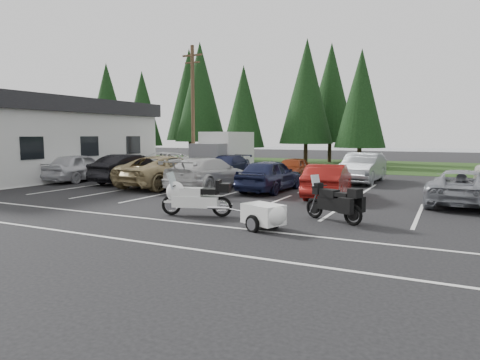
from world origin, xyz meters
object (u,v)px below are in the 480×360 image
Objects in this scene: car_near_3 at (208,173)px; box_truck at (221,152)px; car_near_0 at (80,167)px; car_near_1 at (131,169)px; utility_pole at (193,107)px; car_far_0 at (161,163)px; car_far_2 at (292,169)px; touring_motorcycle at (196,194)px; cargo_trailer at (263,217)px; car_near_6 at (462,187)px; car_far_3 at (362,168)px; car_near_2 at (168,171)px; car_near_4 at (270,175)px; building at (19,139)px; car_far_1 at (226,166)px; adventure_motorcycle at (333,199)px; car_near_5 at (328,181)px.

box_truck is at bearing -63.93° from car_near_3.
car_near_0 is 0.97× the size of car_near_1.
utility_pole reaches higher than car_far_0.
touring_motorcycle is at bearing -88.65° from car_far_2.
car_near_6 is at bearing 77.65° from cargo_trailer.
car_near_3 is at bearing -132.42° from car_far_3.
car_near_2 is 1.28× the size of car_near_4.
car_near_6 is at bearing -177.84° from car_near_3.
building is 2.88× the size of car_far_0.
car_far_3 is (14.96, 6.45, 0.03)m from car_near_0.
car_far_1 is 1.79× the size of touring_motorcycle.
car_near_2 is (3.57, -8.11, -3.89)m from utility_pole.
car_near_1 is at bearing 168.21° from cargo_trailer.
car_near_3 is at bearing 12.92° from car_near_4.
car_far_0 is at bearing -12.96° from car_near_6.
car_near_4 is at bearing -23.35° from car_far_0.
car_near_3 is (6.03, -8.15, -3.91)m from utility_pole.
box_truck is 0.96× the size of car_near_2.
building is at bearing 6.86° from car_near_1.
utility_pole is (8.00, 8.00, 2.25)m from building.
car_far_0 is 2.29× the size of adventure_motorcycle.
car_far_2 is at bearing -63.01° from car_near_5.
car_near_0 is at bearing -172.77° from adventure_motorcycle.
car_near_1 is 5.36m from car_near_3.
car_far_0 is 15.75m from touring_motorcycle.
car_far_0 reaches higher than car_far_1.
car_near_2 is at bearing 0.02° from car_near_3.
car_near_2 reaches higher than car_far_2.
car_far_1 is 14.98m from adventure_motorcycle.
car_far_2 is 3.98m from car_far_3.
car_near_1 is (8.71, 0.41, -1.65)m from building.
car_near_5 is (14.70, -0.04, -0.09)m from car_near_0.
car_near_0 is 1.17× the size of car_far_2.
car_near_2 is 2.19× the size of touring_motorcycle.
car_near_5 is at bearing 6.96° from car_near_6.
touring_motorcycle is (3.25, -6.26, -0.05)m from car_near_3.
car_near_0 is at bearing -155.44° from car_far_2.
building reaches higher than car_near_6.
car_far_3 is (0.27, 6.49, 0.12)m from car_near_5.
cargo_trailer is (-5.12, -7.38, -0.31)m from car_near_6.
car_near_6 is at bearing -24.78° from utility_pole.
utility_pole is 3.38× the size of touring_motorcycle.
car_far_1 is (11.78, 5.99, -1.76)m from building.
car_near_4 is 1.72× the size of touring_motorcycle.
car_near_2 is 8.51m from touring_motorcycle.
building is at bearing 3.57° from car_near_4.
box_truck is 9.57m from car_near_3.
car_far_3 is (8.78, 6.36, 0.03)m from car_near_2.
car_near_0 reaches higher than car_far_1.
box_truck is 7.14m from car_far_2.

